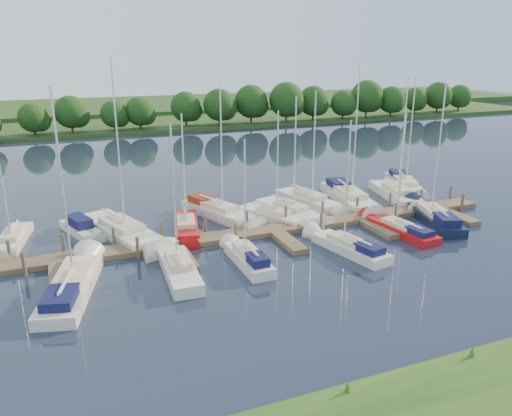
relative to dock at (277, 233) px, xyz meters
name	(u,v)px	position (x,y,z in m)	size (l,w,h in m)	color
ground	(322,272)	(0.00, -7.31, -0.20)	(260.00, 260.00, 0.00)	#1B2236
dock	(277,233)	(0.00, 0.00, 0.00)	(40.00, 6.00, 0.40)	brown
mooring_pilings	(271,223)	(0.00, 1.13, 0.40)	(38.24, 2.84, 2.00)	#473D33
far_shore	(136,122)	(0.00, 67.69, 0.10)	(180.00, 30.00, 0.60)	#244119
distant_hill	(120,107)	(0.00, 92.69, 0.50)	(220.00, 40.00, 1.40)	#325123
treeline	(171,108)	(4.15, 54.39, 3.93)	(145.80, 9.64, 8.03)	#38281C
sailboat_n_0	(13,241)	(-19.05, 5.49, 0.07)	(2.65, 7.07, 8.99)	silver
motorboat	(81,230)	(-14.16, 6.04, 0.15)	(3.02, 5.50, 1.70)	silver
sailboat_n_2	(124,234)	(-11.13, 4.04, 0.08)	(5.58, 11.01, 13.92)	silver
sailboat_n_3	(186,228)	(-6.33, 3.46, 0.07)	(3.16, 7.72, 9.73)	#AE1013
sailboat_n_4	(219,213)	(-2.80, 5.91, 0.14)	(4.83, 8.88, 11.55)	silver
sailboat_n_5	(275,217)	(1.32, 3.32, 0.07)	(4.62, 7.29, 9.62)	silver
sailboat_n_6	(292,213)	(3.23, 3.93, 0.07)	(3.70, 8.46, 10.68)	silver
sailboat_n_7	(310,202)	(6.13, 6.02, 0.09)	(3.68, 8.56, 10.97)	silver
sailboat_n_8	(350,199)	(10.12, 5.50, 0.14)	(4.03, 10.73, 13.41)	silver
sailboat_n_9	(397,196)	(14.94, 4.72, 0.08)	(3.92, 9.46, 11.99)	silver
sailboat_n_10	(405,186)	(18.01, 7.46, 0.13)	(5.22, 9.29, 11.95)	silver
sailboat_s_0	(72,286)	(-15.27, -4.08, 0.12)	(4.40, 9.93, 12.42)	silver
sailboat_s_1	(179,270)	(-8.79, -4.08, 0.09)	(2.21, 7.82, 10.18)	silver
sailboat_s_2	(248,259)	(-4.08, -4.28, 0.14)	(1.62, 6.71, 8.89)	silver
sailboat_s_3	(348,247)	(3.38, -4.97, 0.12)	(3.11, 7.66, 9.73)	silver
sailboat_s_4	(399,229)	(9.23, -3.19, 0.10)	(2.52, 7.71, 9.66)	#AE1013
sailboat_s_5	(433,218)	(13.59, -2.05, 0.14)	(4.53, 9.08, 11.61)	#0F1632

